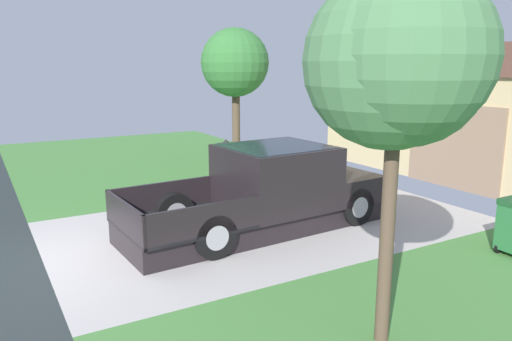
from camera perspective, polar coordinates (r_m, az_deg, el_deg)
pickup_truck at (r=10.15m, az=1.94°, el=-2.44°), size 2.31×5.60×1.70m
person_with_hat at (r=11.32m, az=-3.45°, el=0.20°), size 0.48×0.48×1.66m
handbag at (r=11.41m, az=-4.49°, el=-4.08°), size 0.35×0.21×0.43m
house_with_garage at (r=16.84m, az=26.35°, el=6.27°), size 10.08×5.71×3.84m
front_yard_tree at (r=5.64m, az=16.49°, el=11.83°), size 2.14×1.96×4.33m
neighbor_tree at (r=16.62m, az=-2.34°, el=12.29°), size 2.25×2.25×4.50m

